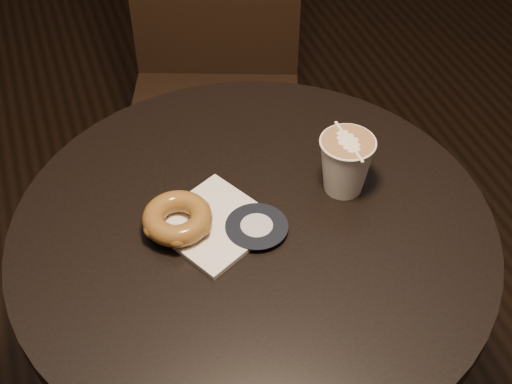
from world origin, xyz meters
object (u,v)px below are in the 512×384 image
pastry_bag (214,224)px  chair (215,58)px  cafe_table (253,308)px  doughnut (177,218)px  latte_cup (345,165)px

pastry_bag → chair: bearing=46.1°
cafe_table → doughnut: 0.25m
doughnut → cafe_table: bearing=-15.0°
chair → cafe_table: bearing=-81.6°
pastry_bag → latte_cup: latte_cup is taller
cafe_table → chair: size_ratio=0.75×
chair → doughnut: 0.74m
cafe_table → doughnut: doughnut is taller
doughnut → latte_cup: (0.26, 0.00, 0.02)m
doughnut → latte_cup: latte_cup is taller
chair → latte_cup: (0.01, -0.67, 0.24)m
chair → pastry_bag: 0.73m
cafe_table → latte_cup: latte_cup is taller
chair → doughnut: size_ratio=10.04×
chair → doughnut: bearing=-90.2°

